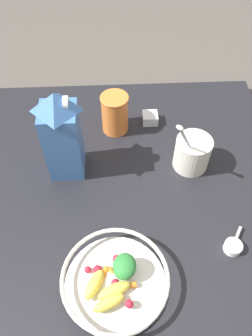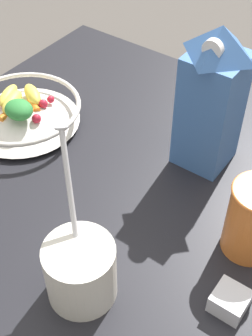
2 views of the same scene
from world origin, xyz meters
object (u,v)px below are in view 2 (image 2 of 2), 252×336
object	(u,v)px
fruit_bowl	(22,112)
milk_carton	(212,99)
yogurt_tub	(80,268)
spice_jar	(230,302)

from	to	relation	value
fruit_bowl	milk_carton	distance (m)	0.39
milk_carton	yogurt_tub	xyz separation A→B (m)	(-0.00, -0.36, -0.08)
yogurt_tub	spice_jar	bearing A→B (deg)	28.22
fruit_bowl	spice_jar	xyz separation A→B (m)	(0.54, -0.13, -0.02)
spice_jar	fruit_bowl	bearing A→B (deg)	166.42
yogurt_tub	spice_jar	world-z (taller)	yogurt_tub
milk_carton	yogurt_tub	world-z (taller)	milk_carton
fruit_bowl	yogurt_tub	size ratio (longest dim) A/B	1.03
fruit_bowl	spice_jar	world-z (taller)	fruit_bowl
yogurt_tub	spice_jar	xyz separation A→B (m)	(0.19, 0.10, -0.04)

